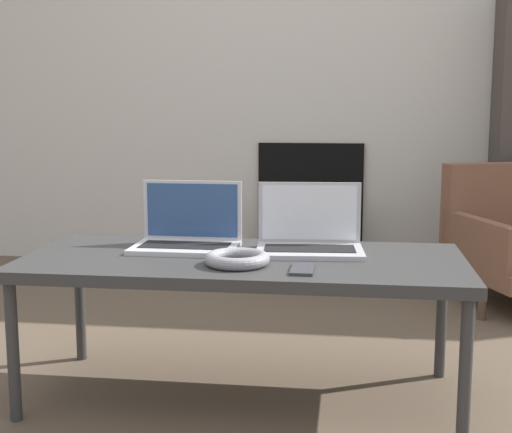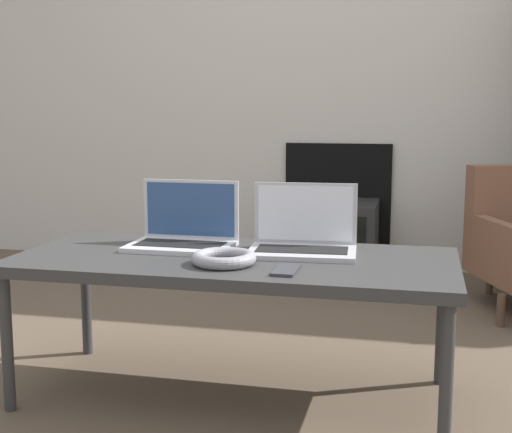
{
  "view_description": "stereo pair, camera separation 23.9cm",
  "coord_description": "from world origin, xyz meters",
  "px_view_note": "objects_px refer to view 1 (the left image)",
  "views": [
    {
      "loc": [
        0.33,
        -2.04,
        0.93
      ],
      "look_at": [
        0.0,
        0.4,
        0.54
      ],
      "focal_mm": 50.0,
      "sensor_mm": 36.0,
      "label": 1
    },
    {
      "loc": [
        0.56,
        -2.0,
        0.93
      ],
      "look_at": [
        0.0,
        0.4,
        0.54
      ],
      "focal_mm": 50.0,
      "sensor_mm": 36.0,
      "label": 2
    }
  ],
  "objects_px": {
    "laptop_right": "(310,237)",
    "phone": "(303,269)",
    "laptop_left": "(188,234)",
    "tv": "(308,238)",
    "headphones": "(236,259)"
  },
  "relations": [
    {
      "from": "laptop_right",
      "to": "phone",
      "type": "bearing_deg",
      "value": -94.98
    },
    {
      "from": "laptop_left",
      "to": "phone",
      "type": "distance_m",
      "value": 0.49
    },
    {
      "from": "laptop_left",
      "to": "laptop_right",
      "type": "bearing_deg",
      "value": 0.51
    },
    {
      "from": "laptop_right",
      "to": "laptop_left",
      "type": "bearing_deg",
      "value": 175.7
    },
    {
      "from": "laptop_left",
      "to": "tv",
      "type": "relative_size",
      "value": 0.71
    },
    {
      "from": "headphones",
      "to": "tv",
      "type": "height_order",
      "value": "headphones"
    },
    {
      "from": "headphones",
      "to": "phone",
      "type": "xyz_separation_m",
      "value": [
        0.2,
        -0.04,
        -0.01
      ]
    },
    {
      "from": "laptop_right",
      "to": "headphones",
      "type": "xyz_separation_m",
      "value": [
        -0.2,
        -0.23,
        -0.03
      ]
    },
    {
      "from": "phone",
      "to": "laptop_right",
      "type": "bearing_deg",
      "value": 89.3
    },
    {
      "from": "laptop_left",
      "to": "phone",
      "type": "bearing_deg",
      "value": -34.19
    },
    {
      "from": "phone",
      "to": "tv",
      "type": "xyz_separation_m",
      "value": [
        -0.1,
        1.88,
        -0.26
      ]
    },
    {
      "from": "laptop_right",
      "to": "headphones",
      "type": "distance_m",
      "value": 0.31
    },
    {
      "from": "laptop_left",
      "to": "tv",
      "type": "height_order",
      "value": "laptop_left"
    },
    {
      "from": "laptop_right",
      "to": "tv",
      "type": "bearing_deg",
      "value": 89.33
    },
    {
      "from": "tv",
      "to": "phone",
      "type": "bearing_deg",
      "value": -87.02
    }
  ]
}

